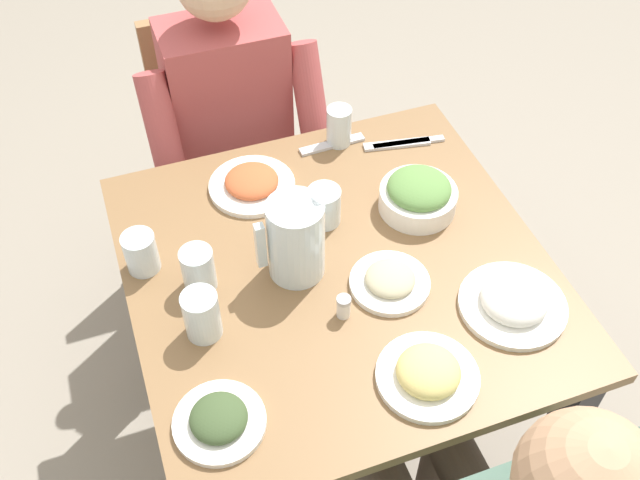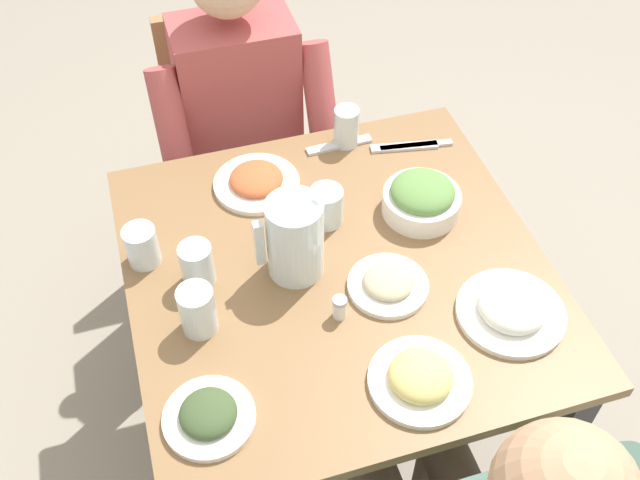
{
  "view_description": "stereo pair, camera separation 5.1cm",
  "coord_description": "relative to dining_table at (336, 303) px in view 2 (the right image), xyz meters",
  "views": [
    {
      "loc": [
        0.37,
        0.94,
        1.95
      ],
      "look_at": [
        0.03,
        -0.04,
        0.8
      ],
      "focal_mm": 40.83,
      "sensor_mm": 36.0,
      "label": 1
    },
    {
      "loc": [
        0.33,
        0.95,
        1.95
      ],
      "look_at": [
        0.03,
        -0.04,
        0.8
      ],
      "focal_mm": 40.83,
      "sensor_mm": 36.0,
      "label": 2
    }
  ],
  "objects": [
    {
      "name": "ground_plane",
      "position": [
        0.0,
        0.0,
        -0.62
      ],
      "size": [
        8.0,
        8.0,
        0.0
      ],
      "primitive_type": "plane",
      "color": "gray"
    },
    {
      "name": "dining_table",
      "position": [
        0.0,
        0.0,
        0.0
      ],
      "size": [
        0.89,
        0.89,
        0.75
      ],
      "color": "olive",
      "rests_on": "ground_plane"
    },
    {
      "name": "chair_near",
      "position": [
        0.07,
        -0.8,
        -0.13
      ],
      "size": [
        0.4,
        0.4,
        0.87
      ],
      "color": "#997047",
      "rests_on": "ground_plane"
    },
    {
      "name": "diner_near",
      "position": [
        0.07,
        -0.6,
        0.02
      ],
      "size": [
        0.48,
        0.53,
        1.17
      ],
      "color": "#B24C4C",
      "rests_on": "ground_plane"
    },
    {
      "name": "water_pitcher",
      "position": [
        0.09,
        -0.02,
        0.23
      ],
      "size": [
        0.16,
        0.12,
        0.19
      ],
      "color": "silver",
      "rests_on": "dining_table"
    },
    {
      "name": "salad_bowl",
      "position": [
        -0.23,
        -0.1,
        0.17
      ],
      "size": [
        0.18,
        0.18,
        0.09
      ],
      "color": "white",
      "rests_on": "dining_table"
    },
    {
      "name": "plate_fries",
      "position": [
        -0.06,
        0.32,
        0.15
      ],
      "size": [
        0.2,
        0.2,
        0.05
      ],
      "color": "white",
      "rests_on": "dining_table"
    },
    {
      "name": "plate_dolmas",
      "position": [
        0.33,
        0.28,
        0.14
      ],
      "size": [
        0.17,
        0.17,
        0.04
      ],
      "color": "white",
      "rests_on": "dining_table"
    },
    {
      "name": "plate_yoghurt",
      "position": [
        -0.3,
        0.22,
        0.15
      ],
      "size": [
        0.22,
        0.22,
        0.06
      ],
      "color": "white",
      "rests_on": "dining_table"
    },
    {
      "name": "plate_rice_curry",
      "position": [
        0.11,
        -0.3,
        0.14
      ],
      "size": [
        0.21,
        0.21,
        0.04
      ],
      "color": "white",
      "rests_on": "dining_table"
    },
    {
      "name": "plate_beans",
      "position": [
        -0.08,
        0.09,
        0.14
      ],
      "size": [
        0.17,
        0.17,
        0.04
      ],
      "color": "white",
      "rests_on": "dining_table"
    },
    {
      "name": "water_glass_near_right",
      "position": [
        -0.15,
        -0.38,
        0.18
      ],
      "size": [
        0.06,
        0.06,
        0.1
      ],
      "primitive_type": "cylinder",
      "color": "silver",
      "rests_on": "dining_table"
    },
    {
      "name": "water_glass_by_pitcher",
      "position": [
        0.31,
        0.07,
        0.18
      ],
      "size": [
        0.07,
        0.07,
        0.11
      ],
      "primitive_type": "cylinder",
      "color": "silver",
      "rests_on": "dining_table"
    },
    {
      "name": "water_glass_near_left",
      "position": [
        0.39,
        -0.14,
        0.18
      ],
      "size": [
        0.07,
        0.07,
        0.09
      ],
      "primitive_type": "cylinder",
      "color": "silver",
      "rests_on": "dining_table"
    },
    {
      "name": "water_glass_center",
      "position": [
        -0.02,
        -0.14,
        0.17
      ],
      "size": [
        0.08,
        0.08,
        0.09
      ],
      "primitive_type": "cylinder",
      "color": "silver",
      "rests_on": "dining_table"
    },
    {
      "name": "water_glass_far_left",
      "position": [
        0.29,
        -0.05,
        0.18
      ],
      "size": [
        0.07,
        0.07,
        0.1
      ],
      "primitive_type": "cylinder",
      "color": "silver",
      "rests_on": "dining_table"
    },
    {
      "name": "salt_shaker",
      "position": [
        0.04,
        0.12,
        0.16
      ],
      "size": [
        0.03,
        0.03,
        0.05
      ],
      "color": "white",
      "rests_on": "dining_table"
    },
    {
      "name": "fork_near",
      "position": [
        -0.28,
        -0.32,
        0.13
      ],
      "size": [
        0.17,
        0.06,
        0.01
      ],
      "primitive_type": "cube",
      "rotation": [
        0.0,
        0.0,
        -0.18
      ],
      "color": "silver",
      "rests_on": "dining_table"
    },
    {
      "name": "knife_near",
      "position": [
        -0.31,
        -0.32,
        0.13
      ],
      "size": [
        0.19,
        0.04,
        0.01
      ],
      "primitive_type": "cube",
      "rotation": [
        0.0,
        0.0,
        -0.14
      ],
      "color": "silver",
      "rests_on": "dining_table"
    },
    {
      "name": "fork_far",
      "position": [
        -0.13,
        -0.38,
        0.13
      ],
      "size": [
        0.17,
        0.03,
        0.01
      ],
      "primitive_type": "cube",
      "rotation": [
        0.0,
        0.0,
        0.04
      ],
      "color": "silver",
      "rests_on": "dining_table"
    }
  ]
}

